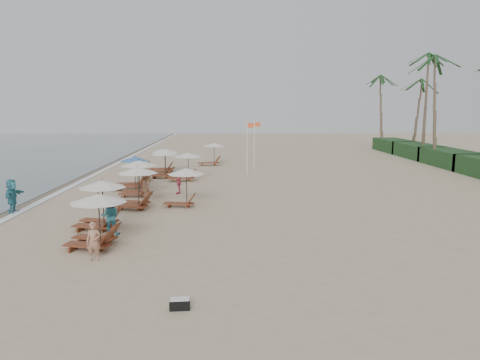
{
  "coord_description": "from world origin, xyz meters",
  "views": [
    {
      "loc": [
        0.3,
        -20.83,
        5.66
      ],
      "look_at": [
        1.0,
        6.17,
        1.3
      ],
      "focal_mm": 33.46,
      "sensor_mm": 36.0,
      "label": 1
    }
  ],
  "objects_px": {
    "beachgoer_mid_a": "(110,216)",
    "flag_pole_near": "(248,145)",
    "lounger_station_5": "(163,163)",
    "lounger_station_6": "(162,160)",
    "inland_station_1": "(185,164)",
    "inland_station_2": "(211,152)",
    "duffel_bag": "(180,304)",
    "lounger_station_0": "(94,219)",
    "beachgoer_far_b": "(147,171)",
    "lounger_station_3": "(136,176)",
    "inland_station_0": "(184,181)",
    "beachgoer_far_a": "(179,183)",
    "lounger_station_2": "(135,187)",
    "beachgoer_near": "(93,242)",
    "beachgoer_mid_b": "(147,187)",
    "lounger_station_1": "(99,204)",
    "lounger_station_4": "(131,175)",
    "waterline_walker": "(12,196)"
  },
  "relations": [
    {
      "from": "lounger_station_2",
      "to": "lounger_station_3",
      "type": "xyz_separation_m",
      "value": [
        -0.64,
        3.73,
        0.07
      ]
    },
    {
      "from": "inland_station_2",
      "to": "flag_pole_near",
      "type": "bearing_deg",
      "value": -64.13
    },
    {
      "from": "beachgoer_near",
      "to": "duffel_bag",
      "type": "bearing_deg",
      "value": -55.96
    },
    {
      "from": "lounger_station_1",
      "to": "lounger_station_3",
      "type": "relative_size",
      "value": 1.01
    },
    {
      "from": "lounger_station_0",
      "to": "lounger_station_4",
      "type": "distance_m",
      "value": 13.47
    },
    {
      "from": "lounger_station_2",
      "to": "inland_station_0",
      "type": "distance_m",
      "value": 2.79
    },
    {
      "from": "beachgoer_mid_a",
      "to": "flag_pole_near",
      "type": "bearing_deg",
      "value": -118.36
    },
    {
      "from": "beachgoer_mid_a",
      "to": "flag_pole_near",
      "type": "xyz_separation_m",
      "value": [
        6.94,
        17.85,
        1.7
      ]
    },
    {
      "from": "lounger_station_6",
      "to": "inland_station_0",
      "type": "xyz_separation_m",
      "value": [
        3.28,
        -14.05,
        0.39
      ]
    },
    {
      "from": "lounger_station_3",
      "to": "beachgoer_mid_a",
      "type": "bearing_deg",
      "value": -85.96
    },
    {
      "from": "inland_station_2",
      "to": "inland_station_1",
      "type": "bearing_deg",
      "value": -100.17
    },
    {
      "from": "inland_station_2",
      "to": "duffel_bag",
      "type": "relative_size",
      "value": 4.71
    },
    {
      "from": "lounger_station_5",
      "to": "lounger_station_6",
      "type": "bearing_deg",
      "value": 99.57
    },
    {
      "from": "inland_station_2",
      "to": "beachgoer_mid_a",
      "type": "bearing_deg",
      "value": -98.39
    },
    {
      "from": "lounger_station_6",
      "to": "beachgoer_near",
      "type": "xyz_separation_m",
      "value": [
        0.81,
        -23.32,
        -0.36
      ]
    },
    {
      "from": "lounger_station_4",
      "to": "beachgoer_far_a",
      "type": "distance_m",
      "value": 4.04
    },
    {
      "from": "duffel_bag",
      "to": "lounger_station_5",
      "type": "bearing_deg",
      "value": 99.16
    },
    {
      "from": "lounger_station_0",
      "to": "beachgoer_near",
      "type": "relative_size",
      "value": 1.75
    },
    {
      "from": "lounger_station_4",
      "to": "lounger_station_1",
      "type": "bearing_deg",
      "value": -85.86
    },
    {
      "from": "inland_station_0",
      "to": "beachgoer_far_a",
      "type": "relative_size",
      "value": 1.68
    },
    {
      "from": "lounger_station_1",
      "to": "inland_station_0",
      "type": "distance_m",
      "value": 5.89
    },
    {
      "from": "lounger_station_1",
      "to": "inland_station_1",
      "type": "height_order",
      "value": "lounger_station_1"
    },
    {
      "from": "lounger_station_2",
      "to": "inland_station_1",
      "type": "height_order",
      "value": "lounger_station_2"
    },
    {
      "from": "beachgoer_mid_a",
      "to": "lounger_station_5",
      "type": "bearing_deg",
      "value": -97.1
    },
    {
      "from": "lounger_station_3",
      "to": "inland_station_0",
      "type": "xyz_separation_m",
      "value": [
        3.39,
        -3.32,
        0.2
      ]
    },
    {
      "from": "lounger_station_3",
      "to": "inland_station_1",
      "type": "height_order",
      "value": "lounger_station_3"
    },
    {
      "from": "beachgoer_mid_b",
      "to": "duffel_bag",
      "type": "height_order",
      "value": "beachgoer_mid_b"
    },
    {
      "from": "lounger_station_0",
      "to": "inland_station_0",
      "type": "height_order",
      "value": "inland_station_0"
    },
    {
      "from": "lounger_station_3",
      "to": "beachgoer_far_a",
      "type": "distance_m",
      "value": 2.78
    },
    {
      "from": "inland_station_1",
      "to": "waterline_walker",
      "type": "bearing_deg",
      "value": -128.43
    },
    {
      "from": "lounger_station_5",
      "to": "inland_station_2",
      "type": "relative_size",
      "value": 0.87
    },
    {
      "from": "lounger_station_3",
      "to": "inland_station_2",
      "type": "height_order",
      "value": "lounger_station_3"
    },
    {
      "from": "lounger_station_2",
      "to": "beachgoer_near",
      "type": "distance_m",
      "value": 8.87
    },
    {
      "from": "lounger_station_2",
      "to": "flag_pole_near",
      "type": "bearing_deg",
      "value": 60.86
    },
    {
      "from": "beachgoer_far_a",
      "to": "duffel_bag",
      "type": "height_order",
      "value": "beachgoer_far_a"
    },
    {
      "from": "beachgoer_far_b",
      "to": "beachgoer_far_a",
      "type": "bearing_deg",
      "value": -140.89
    },
    {
      "from": "beachgoer_far_b",
      "to": "duffel_bag",
      "type": "distance_m",
      "value": 22.91
    },
    {
      "from": "lounger_station_0",
      "to": "lounger_station_5",
      "type": "height_order",
      "value": "lounger_station_5"
    },
    {
      "from": "waterline_walker",
      "to": "lounger_station_5",
      "type": "bearing_deg",
      "value": -26.13
    },
    {
      "from": "lounger_station_0",
      "to": "inland_station_2",
      "type": "xyz_separation_m",
      "value": [
        3.8,
        26.44,
        0.13
      ]
    },
    {
      "from": "lounger_station_6",
      "to": "beachgoer_far_a",
      "type": "height_order",
      "value": "lounger_station_6"
    },
    {
      "from": "lounger_station_3",
      "to": "beachgoer_far_b",
      "type": "height_order",
      "value": "lounger_station_3"
    },
    {
      "from": "inland_station_1",
      "to": "lounger_station_5",
      "type": "bearing_deg",
      "value": 138.57
    },
    {
      "from": "lounger_station_6",
      "to": "inland_station_1",
      "type": "relative_size",
      "value": 0.93
    },
    {
      "from": "lounger_station_5",
      "to": "duffel_bag",
      "type": "relative_size",
      "value": 4.1
    },
    {
      "from": "beachgoer_far_b",
      "to": "duffel_bag",
      "type": "xyz_separation_m",
      "value": [
        4.88,
        -22.37,
        -0.7
      ]
    },
    {
      "from": "lounger_station_0",
      "to": "lounger_station_2",
      "type": "relative_size",
      "value": 1.0
    },
    {
      "from": "lounger_station_6",
      "to": "duffel_bag",
      "type": "xyz_separation_m",
      "value": [
        4.47,
        -27.53,
        -0.93
      ]
    },
    {
      "from": "lounger_station_6",
      "to": "lounger_station_2",
      "type": "bearing_deg",
      "value": -87.89
    },
    {
      "from": "lounger_station_2",
      "to": "lounger_station_0",
      "type": "bearing_deg",
      "value": -91.26
    }
  ]
}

